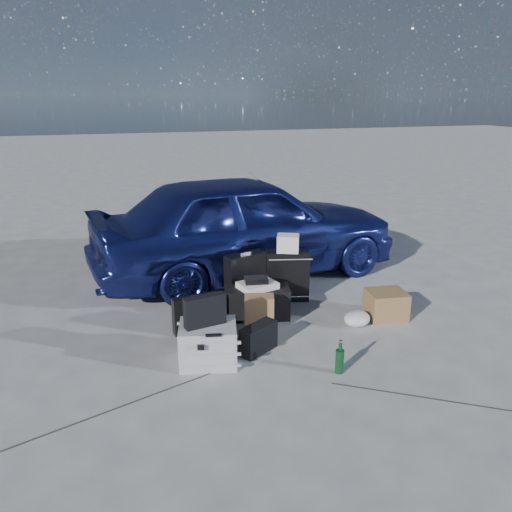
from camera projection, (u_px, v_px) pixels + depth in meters
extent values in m
plane|color=#ADACA8|center=(275.00, 349.00, 4.91)|extent=(60.00, 60.00, 0.00)
imported|color=navy|center=(246.00, 225.00, 6.75)|extent=(4.30, 2.10, 1.41)
cube|color=#A5A9AB|center=(208.00, 344.00, 4.61)|extent=(0.61, 0.54, 0.38)
cube|color=black|center=(205.00, 311.00, 4.50)|extent=(0.40, 0.16, 0.29)
cube|color=black|center=(197.00, 313.00, 5.23)|extent=(0.52, 0.17, 0.39)
cube|color=black|center=(246.00, 280.00, 5.84)|extent=(0.52, 0.30, 0.64)
cube|color=black|center=(287.00, 276.00, 5.99)|extent=(0.55, 0.31, 0.62)
cube|color=silver|center=(288.00, 243.00, 5.86)|extent=(0.31, 0.29, 0.20)
cube|color=black|center=(258.00, 303.00, 5.55)|extent=(0.75, 0.46, 0.35)
cube|color=silver|center=(258.00, 285.00, 5.48)|extent=(0.45, 0.38, 0.07)
cube|color=black|center=(256.00, 280.00, 5.47)|extent=(0.28, 0.22, 0.05)
cube|color=#A87349|center=(259.00, 314.00, 5.20)|extent=(0.34, 0.27, 0.40)
cube|color=brown|center=(386.00, 305.00, 5.56)|extent=(0.47, 0.43, 0.31)
ellipsoid|color=silver|center=(357.00, 319.00, 5.37)|extent=(0.37, 0.34, 0.17)
cube|color=black|center=(259.00, 338.00, 4.82)|extent=(0.43, 0.33, 0.28)
cylinder|color=#0C3416|center=(340.00, 357.00, 4.44)|extent=(0.09, 0.09, 0.31)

